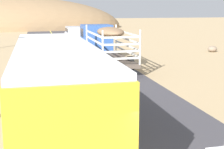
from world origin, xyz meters
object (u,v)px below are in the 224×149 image
livestock_truck (101,40)px  boulder_far_horizon (212,49)px  bus (56,91)px  car_far (74,34)px

livestock_truck → boulder_far_horizon: bearing=17.5°
bus → boulder_far_horizon: size_ratio=10.80×
bus → car_far: 31.96m
car_far → livestock_truck: bearing=-88.8°
bus → boulder_far_horizon: 25.54m
livestock_truck → boulder_far_horizon: size_ratio=10.48×
livestock_truck → car_far: bearing=91.2°
boulder_far_horizon → car_far: bearing=135.0°
livestock_truck → bus: bearing=-106.6°
livestock_truck → bus: (-4.63, -15.51, -0.04)m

